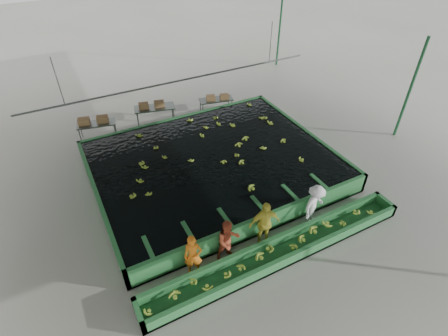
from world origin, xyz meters
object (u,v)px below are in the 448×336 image
worker_a (193,256)px  box_stack_right (218,99)px  packing_table_mid (155,115)px  sorting_trough (280,251)px  packing_table_left (98,130)px  box_stack_left (94,123)px  worker_c (264,224)px  box_stack_mid (152,107)px  flotation_tank (213,165)px  worker_d (315,205)px  worker_b (228,241)px  packing_table_right (216,106)px

worker_a → box_stack_right: (5.50, 9.09, 0.03)m
box_stack_right → packing_table_mid: bearing=170.6°
sorting_trough → packing_table_left: 11.12m
box_stack_left → packing_table_mid: bearing=-0.8°
sorting_trough → worker_c: 1.07m
box_stack_mid → sorting_trough: bearing=-85.0°
flotation_tank → worker_d: worker_d is taller
worker_c → worker_d: bearing=11.7°
worker_b → worker_a: bearing=-177.0°
packing_table_mid → box_stack_left: box_stack_left is taller
flotation_tank → worker_c: bearing=-92.5°
box_stack_right → packing_table_left: bearing=175.3°
box_stack_left → box_stack_right: (6.60, -0.62, -0.00)m
box_stack_left → box_stack_right: bearing=-5.4°
sorting_trough → flotation_tank: bearing=90.0°
packing_table_left → box_stack_right: bearing=-4.7°
flotation_tank → packing_table_mid: 5.43m
worker_a → box_stack_right: bearing=82.6°
worker_a → packing_table_right: size_ratio=0.87×
packing_table_left → box_stack_left: 0.44m
box_stack_left → packing_table_left: bearing=-43.9°
worker_c → sorting_trough: bearing=-65.3°
worker_d → box_stack_left: size_ratio=1.19×
worker_d → box_stack_mid: bearing=86.8°
flotation_tank → box_stack_mid: box_stack_mid is taller
worker_a → worker_c: 2.66m
sorting_trough → box_stack_mid: 10.59m
worker_c → packing_table_mid: size_ratio=0.90×
box_stack_mid → box_stack_right: size_ratio=1.07×
worker_c → packing_table_left: (-3.66, 9.63, -0.52)m
box_stack_mid → worker_b: bearing=-93.9°
worker_b → packing_table_right: bearing=68.6°
worker_b → box_stack_left: size_ratio=1.17×
sorting_trough → worker_b: bearing=153.1°
worker_c → box_stack_right: (2.84, 9.09, -0.10)m
flotation_tank → packing_table_mid: size_ratio=4.77×
sorting_trough → box_stack_left: size_ratio=6.95×
box_stack_left → packing_table_right: bearing=-4.7°
worker_a → sorting_trough: bearing=8.1°
worker_c → packing_table_left: bearing=122.5°
packing_table_right → box_stack_left: size_ratio=1.29×
worker_b → worker_d: bearing=3.0°
worker_b → packing_table_left: size_ratio=0.90×
packing_table_right → box_stack_mid: (-3.51, 0.55, 0.53)m
sorting_trough → box_stack_left: (-3.94, 10.51, 0.60)m
flotation_tank → box_stack_right: 5.50m
packing_table_right → box_stack_right: box_stack_right is taller
worker_b → box_stack_right: size_ratio=1.36×
worker_a → worker_d: worker_d is taller
box_stack_left → box_stack_mid: (3.02, 0.01, 0.11)m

